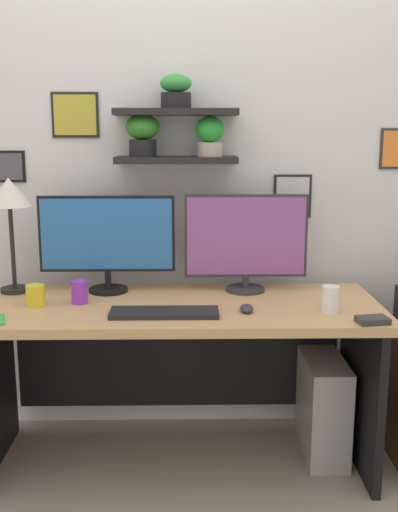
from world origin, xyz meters
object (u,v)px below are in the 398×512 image
Objects in this scene: monitor_left at (107,239)px; desk_lamp at (9,200)px; pen_cup at (79,292)px; desk at (177,344)px; scissors_tray at (373,320)px; coffee_mug at (36,295)px; water_cup at (331,299)px; monitor_right at (246,241)px; computer_mouse at (247,308)px; computer_tower_right at (323,407)px; keyboard at (164,313)px.

desk_lamp reaches higher than monitor_left.
desk_lamp reaches higher than pen_cup.
monitor_left is at bearing 153.17° from desk.
coffee_mug is at bearing 169.05° from scissors_tray.
coffee_mug is 0.82× the size of water_cup.
desk is 15.98× the size of water_cup.
coffee_mug reaches higher than scissors_tray.
desk is 3.12× the size of monitor_right.
desk_lamp reaches higher than monitor_right.
monitor_left is at bearing 150.78° from computer_mouse.
desk_lamp is at bearing 123.72° from coffee_mug.
monitor_right is 1.23× the size of computer_tower_right.
computer_mouse reaches higher than keyboard.
monitor_right is 1.07× the size of desk_lamp.
computer_mouse is 0.90× the size of pen_cup.
computer_mouse reaches higher than desk.
desk_lamp is 4.37× the size of scissors_tray.
keyboard is 0.82m from scissors_tray.
monitor_left reaches higher than desk.
pen_cup is 1.22m from scissors_tray.
scissors_tray is 0.26× the size of computer_tower_right.
keyboard is at bearing -27.94° from desk_lamp.
computer_tower_right is at bearing 3.23° from pen_cup.
computer_mouse is at bearing -94.13° from monitor_right.
monitor_left is (-0.32, 0.16, 0.45)m from desk.
keyboard is at bearing -177.53° from water_cup.
water_cup is at bearing -16.58° from desk.
monitor_left is 1.35× the size of computer_tower_right.
pen_cup is at bearing -164.63° from monitor_right.
scissors_tray is (0.47, -0.16, -0.00)m from computer_mouse.
monitor_right is 0.51m from water_cup.
desk is at bearing 5.63° from pen_cup.
pen_cup reaches higher than scissors_tray.
desk is at bearing -11.66° from desk_lamp.
monitor_left is 1.18× the size of desk_lamp.
coffee_mug is at bearing -169.97° from pen_cup.
coffee_mug reaches higher than keyboard.
water_cup is at bearing -8.03° from pen_cup.
keyboard is at bearing -54.22° from monitor_left.
monitor_right is at bearing 158.55° from computer_tower_right.
desk is at bearing -26.83° from monitor_left.
monitor_left is 1.22m from scissors_tray.
coffee_mug is (-0.55, 0.15, 0.04)m from keyboard.
computer_tower_right is (0.72, 0.24, -0.53)m from keyboard.
desk is at bearing 163.42° from water_cup.
desk is 19.54× the size of coffee_mug.
desk_lamp is 0.47m from coffee_mug.
water_cup is at bearing -20.15° from monitor_left.
monitor_right reaches higher than water_cup.
monitor_left is 6.88× the size of computer_mouse.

